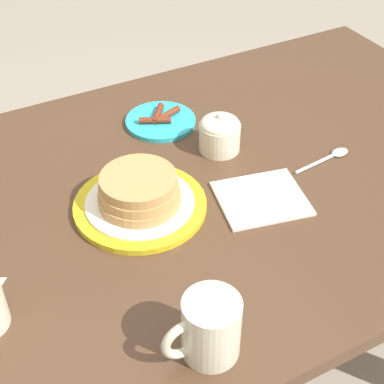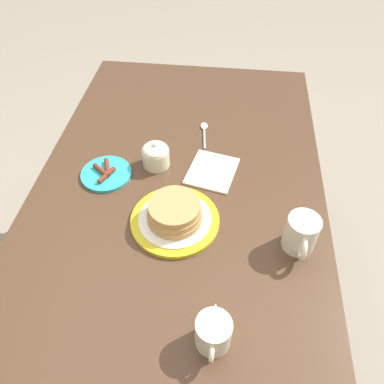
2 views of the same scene
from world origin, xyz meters
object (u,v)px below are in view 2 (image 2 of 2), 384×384
Objects in this scene: coffee_mug at (301,234)px; creamer_pitcher at (213,332)px; side_plate_bacon at (106,173)px; napkin at (212,171)px; spoon at (204,131)px; sugar_bowl at (156,155)px; pancake_plate at (175,215)px.

coffee_mug is 1.02× the size of creamer_pitcher.
side_plate_bacon is at bearing -142.06° from creamer_pitcher.
spoon is at bearing -167.56° from napkin.
napkin is 0.20m from spoon.
sugar_bowl reaches higher than side_plate_bacon.
side_plate_bacon reaches higher than napkin.
pancake_plate reaches higher than side_plate_bacon.
coffee_mug is at bearing 32.62° from spoon.
napkin is (-0.05, 0.32, -0.00)m from side_plate_bacon.
creamer_pitcher is 1.34× the size of sugar_bowl.
pancake_plate reaches higher than spoon.
spoon is at bearing 131.65° from side_plate_bacon.
creamer_pitcher is 0.63× the size of napkin.
pancake_plate is 2.81× the size of sugar_bowl.
pancake_plate is at bearing 56.63° from side_plate_bacon.
pancake_plate is 0.22m from napkin.
side_plate_bacon is 0.59m from coffee_mug.
pancake_plate is 1.72× the size of spoon.
napkin is at bearing 85.98° from sugar_bowl.
sugar_bowl is at bearing -157.36° from pancake_plate.
creamer_pitcher is at bearing 22.30° from pancake_plate.
coffee_mug reaches higher than spoon.
napkin is at bearing 99.22° from side_plate_bacon.
spoon is (-0.44, -0.28, -0.05)m from coffee_mug.
sugar_bowl is at bearing -157.56° from creamer_pitcher.
creamer_pitcher is (0.27, -0.20, -0.01)m from coffee_mug.
sugar_bowl is (-0.26, -0.41, -0.01)m from coffee_mug.
side_plate_bacon is (-0.15, -0.23, -0.02)m from pancake_plate.
pancake_plate is at bearing -157.70° from creamer_pitcher.
side_plate_bacon is 1.33× the size of creamer_pitcher.
napkin is (-0.51, -0.04, -0.04)m from creamer_pitcher.
side_plate_bacon is 0.83× the size of napkin.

